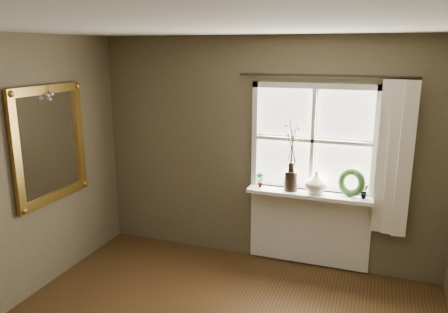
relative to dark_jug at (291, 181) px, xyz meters
name	(u,v)px	position (x,y,z in m)	size (l,w,h in m)	color
ceiling	(174,23)	(-0.35, -2.12, 1.57)	(4.50, 4.50, 0.00)	silver
wall_back	(265,151)	(-0.35, 0.18, 0.27)	(4.00, 0.10, 2.60)	brown
window_frame	(313,140)	(0.20, 0.11, 0.45)	(1.36, 0.06, 1.24)	silver
window_sill	(309,194)	(0.20, 0.00, -0.13)	(1.36, 0.26, 0.04)	silver
window_apron	(308,228)	(0.20, 0.11, -0.57)	(1.36, 0.04, 0.88)	silver
dark_jug	(291,181)	(0.00, 0.00, 0.00)	(0.15, 0.15, 0.22)	black
cream_vase	(316,182)	(0.28, 0.00, 0.01)	(0.23, 0.23, 0.24)	silver
wreath	(351,185)	(0.64, 0.04, 0.00)	(0.30, 0.30, 0.07)	#2B4C21
potted_plant_left	(260,180)	(-0.35, 0.00, -0.03)	(0.09, 0.06, 0.17)	#2B4C21
potted_plant_right	(365,191)	(0.78, 0.00, -0.03)	(0.08, 0.07, 0.15)	#2B4C21
curtain	(394,159)	(1.04, 0.01, 0.33)	(0.36, 0.12, 1.59)	beige
curtain_rod	(325,76)	(0.30, 0.05, 1.15)	(0.03, 0.03, 1.84)	black
gilt_mirror	(50,144)	(-2.31, -1.07, 0.47)	(0.10, 1.02, 1.21)	white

